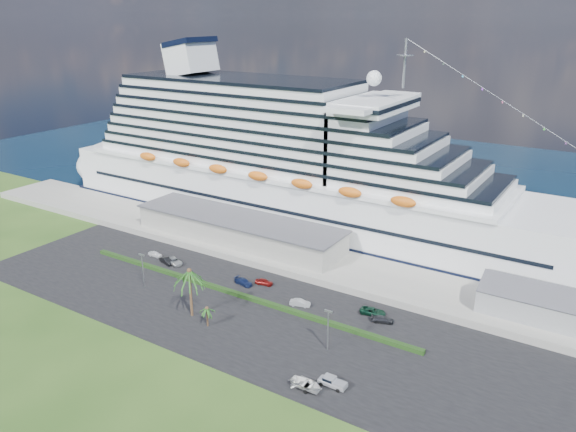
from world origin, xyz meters
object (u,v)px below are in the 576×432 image
Objects in this scene: pickup_truck at (332,382)px; boat_trailer at (306,384)px; parked_car_3 at (243,282)px; cruise_ship at (296,169)px.

pickup_truck is 0.79× the size of boat_trailer.
boat_trailer reaches higher than parked_car_3.
cruise_ship is 38.44× the size of pickup_truck.
cruise_ship reaches higher than parked_car_3.
boat_trailer reaches higher than pickup_truck.
cruise_ship reaches higher than boat_trailer.
pickup_truck is (47.54, -65.44, -15.61)m from cruise_ship.
cruise_ship is 83.03m from boat_trailer.
parked_car_3 is 41.27m from boat_trailer.
cruise_ship is at bearing 122.86° from boat_trailer.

